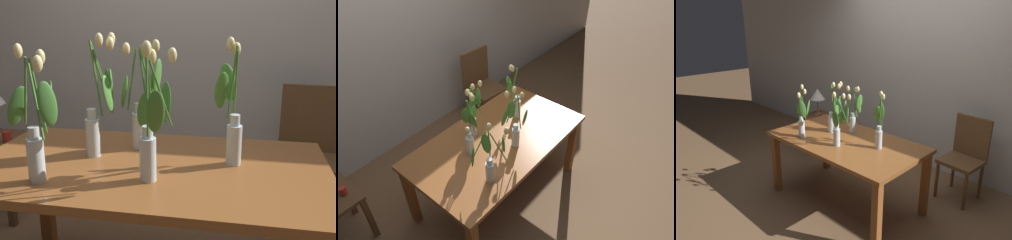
% 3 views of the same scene
% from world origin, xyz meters
% --- Properties ---
extents(ground_plane, '(18.00, 18.00, 0.00)m').
position_xyz_m(ground_plane, '(0.00, 0.00, 0.00)').
color(ground_plane, brown).
extents(room_wall_rear, '(9.00, 0.10, 2.70)m').
position_xyz_m(room_wall_rear, '(0.00, 1.46, 1.35)').
color(room_wall_rear, beige).
rests_on(room_wall_rear, ground).
extents(dining_table, '(1.60, 0.90, 0.74)m').
position_xyz_m(dining_table, '(0.00, 0.00, 0.65)').
color(dining_table, brown).
rests_on(dining_table, ground).
extents(tulip_vase_0, '(0.14, 0.13, 0.56)m').
position_xyz_m(tulip_vase_0, '(0.36, 0.09, 0.93)').
color(tulip_vase_0, silver).
rests_on(tulip_vase_0, dining_table).
extents(tulip_vase_1, '(0.14, 0.16, 0.58)m').
position_xyz_m(tulip_vase_1, '(-0.25, 0.07, 0.95)').
color(tulip_vase_1, silver).
rests_on(tulip_vase_1, dining_table).
extents(tulip_vase_2, '(0.22, 0.21, 0.54)m').
position_xyz_m(tulip_vase_2, '(-0.08, 0.20, 0.95)').
color(tulip_vase_2, silver).
rests_on(tulip_vase_2, dining_table).
extents(tulip_vase_3, '(0.18, 0.22, 0.56)m').
position_xyz_m(tulip_vase_3, '(0.05, -0.15, 0.94)').
color(tulip_vase_3, silver).
rests_on(tulip_vase_3, dining_table).
extents(tulip_vase_4, '(0.29, 0.22, 0.54)m').
position_xyz_m(tulip_vase_4, '(-0.39, -0.26, 0.95)').
color(tulip_vase_4, silver).
rests_on(tulip_vase_4, dining_table).
extents(dining_chair, '(0.43, 0.43, 0.93)m').
position_xyz_m(dining_chair, '(0.86, 1.02, 0.52)').
color(dining_chair, brown).
rests_on(dining_chair, ground).
extents(pillar_candle, '(0.06, 0.06, 0.07)m').
position_xyz_m(pillar_candle, '(-1.15, 0.67, 0.59)').
color(pillar_candle, '#B72D23').
rests_on(pillar_candle, side_table).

